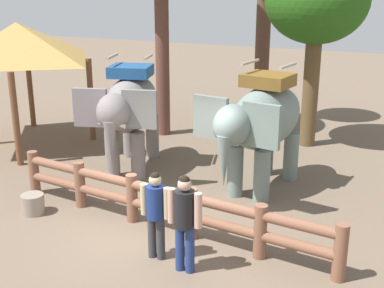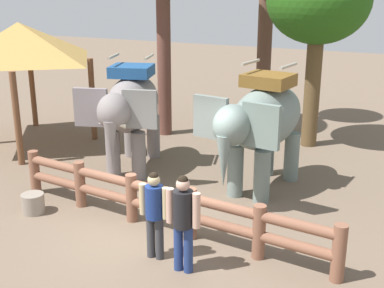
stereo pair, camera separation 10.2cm
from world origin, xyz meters
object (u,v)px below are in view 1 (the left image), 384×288
elephant_near_left (130,108)px  feed_bucket (33,204)px  tourist_woman_in_black (185,217)px  thatched_shelter (18,43)px  elephant_center (262,121)px  log_fence (161,202)px  tourist_man_in_blue (156,209)px  tree_back_center (317,3)px

elephant_near_left → feed_bucket: size_ratio=7.35×
tourist_woman_in_black → thatched_shelter: 9.22m
elephant_center → tourist_woman_in_black: bearing=-91.0°
log_fence → elephant_center: size_ratio=2.05×
log_fence → tourist_man_in_blue: 1.19m
elephant_center → thatched_shelter: size_ratio=0.83×
elephant_center → tourist_woman_in_black: size_ratio=2.04×
tourist_man_in_blue → tree_back_center: (0.97, 7.96, 3.31)m
elephant_center → log_fence: bearing=-112.9°
elephant_center → thatched_shelter: thatched_shelter is taller
tourist_woman_in_black → feed_bucket: bearing=170.2°
elephant_near_left → tourist_woman_in_black: size_ratio=2.03×
log_fence → tourist_woman_in_black: (1.13, -1.22, 0.44)m
elephant_center → tree_back_center: tree_back_center is taller
log_fence → tree_back_center: tree_back_center is taller
tourist_man_in_blue → tree_back_center: 8.68m
tourist_woman_in_black → elephant_center: bearing=89.0°
elephant_center → tourist_man_in_blue: bearing=-100.7°
tree_back_center → log_fence: bearing=-101.7°
log_fence → tourist_woman_in_black: bearing=-47.2°
log_fence → tree_back_center: bearing=78.3°
tourist_man_in_blue → elephant_near_left: bearing=126.8°
elephant_center → tree_back_center: bearing=86.6°
tree_back_center → feed_bucket: bearing=-120.2°
elephant_center → tourist_man_in_blue: size_ratio=2.17×
log_fence → tourist_man_in_blue: size_ratio=4.45×
log_fence → thatched_shelter: (-6.58, 3.40, 2.52)m
elephant_near_left → elephant_center: 3.57m
elephant_center → feed_bucket: elephant_center is taller
tourist_man_in_blue → tree_back_center: bearing=83.0°
log_fence → elephant_near_left: bearing=130.7°
elephant_center → feed_bucket: bearing=-140.8°
log_fence → tourist_woman_in_black: 1.71m
tree_back_center → feed_bucket: tree_back_center is taller
log_fence → elephant_near_left: 3.81m
tourist_woman_in_black → tourist_man_in_blue: 0.69m
tourist_woman_in_black → tree_back_center: 8.77m
elephant_near_left → tourist_woman_in_black: (3.50, -3.98, -0.67)m
tree_back_center → tourist_man_in_blue: bearing=-97.0°
feed_bucket → elephant_near_left: bearing=80.9°
thatched_shelter → feed_bucket: size_ratio=8.92×
elephant_near_left → tourist_man_in_blue: 4.80m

